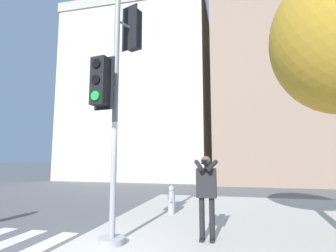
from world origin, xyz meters
The scene contains 6 objects.
sidewalk_corner centered at (3.50, 3.50, 0.09)m, with size 8.00×8.00×0.17m.
traffic_signal_pole centered at (0.39, 0.69, 3.21)m, with size 0.62×1.32×5.20m.
person_photographer centered at (2.10, 1.33, 1.17)m, with size 0.50×0.53×1.66m.
fire_hydrant centered at (0.86, 3.59, 0.58)m, with size 0.21×0.27×0.81m.
building_left centered at (-5.26, 18.24, 7.49)m, with size 12.29×8.37×14.95m.
building_right centered at (7.19, 19.36, 8.81)m, with size 11.76×12.82×17.59m.
Camera 1 is at (2.60, -4.09, 1.79)m, focal length 28.00 mm.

